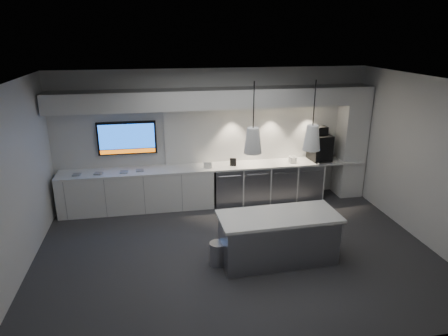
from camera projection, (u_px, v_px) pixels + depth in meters
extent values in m
plane|color=#323235|center=(236.00, 252.00, 7.14)|extent=(7.00, 7.00, 0.00)
plane|color=black|center=(238.00, 82.00, 6.17)|extent=(7.00, 7.00, 0.00)
plane|color=silver|center=(214.00, 136.00, 8.98)|extent=(7.00, 0.00, 7.00)
plane|color=silver|center=(284.00, 249.00, 4.33)|extent=(7.00, 0.00, 7.00)
plane|color=silver|center=(12.00, 186.00, 6.07)|extent=(0.00, 7.00, 7.00)
plane|color=silver|center=(425.00, 161.00, 7.24)|extent=(0.00, 7.00, 7.00)
cube|color=white|center=(216.00, 167.00, 8.88)|extent=(6.80, 0.65, 0.04)
cube|color=white|center=(138.00, 191.00, 8.73)|extent=(3.30, 0.63, 0.86)
cube|color=#919299|center=(227.00, 185.00, 9.07)|extent=(0.60, 0.61, 0.85)
cube|color=#919299|center=(254.00, 183.00, 9.18)|extent=(0.60, 0.61, 0.85)
cube|color=#919299|center=(280.00, 182.00, 9.28)|extent=(0.60, 0.61, 0.85)
cube|color=#919299|center=(306.00, 180.00, 9.39)|extent=(0.60, 0.61, 0.85)
cube|color=white|center=(265.00, 132.00, 9.15)|extent=(4.60, 0.03, 1.30)
cube|color=white|center=(216.00, 98.00, 8.41)|extent=(6.90, 0.60, 0.40)
cube|color=white|center=(351.00, 142.00, 9.31)|extent=(0.55, 0.55, 2.60)
cube|color=black|center=(127.00, 138.00, 8.60)|extent=(1.25, 0.06, 0.72)
cube|color=#1346B2|center=(127.00, 137.00, 8.55)|extent=(1.17, 0.00, 0.54)
cube|color=orange|center=(128.00, 151.00, 8.66)|extent=(1.17, 0.00, 0.09)
cube|color=#919299|center=(278.00, 239.00, 6.76)|extent=(1.94, 0.84, 0.80)
cube|color=white|center=(279.00, 216.00, 6.62)|extent=(2.04, 0.93, 0.05)
cylinder|color=#919299|center=(218.00, 253.00, 6.70)|extent=(0.31, 0.31, 0.40)
cube|color=black|center=(320.00, 147.00, 9.21)|extent=(0.47, 0.52, 0.60)
cube|color=black|center=(321.00, 131.00, 9.09)|extent=(0.26, 0.26, 0.20)
cube|color=#919299|center=(324.00, 162.00, 9.06)|extent=(0.34, 0.23, 0.03)
cube|color=black|center=(233.00, 162.00, 8.85)|extent=(0.14, 0.07, 0.18)
cube|color=white|center=(208.00, 165.00, 8.70)|extent=(0.18, 0.06, 0.14)
cube|color=gray|center=(77.00, 175.00, 8.30)|extent=(0.17, 0.17, 0.02)
cube|color=gray|center=(98.00, 173.00, 8.37)|extent=(0.20, 0.20, 0.02)
cube|color=gray|center=(124.00, 172.00, 8.46)|extent=(0.17, 0.17, 0.02)
cube|color=gray|center=(140.00, 170.00, 8.55)|extent=(0.17, 0.17, 0.02)
cone|color=white|center=(253.00, 141.00, 6.11)|extent=(0.28, 0.28, 0.40)
cylinder|color=black|center=(254.00, 105.00, 5.93)|extent=(0.02, 0.02, 0.70)
cone|color=white|center=(312.00, 138.00, 6.27)|extent=(0.28, 0.28, 0.40)
cylinder|color=black|center=(314.00, 103.00, 6.09)|extent=(0.02, 0.02, 0.70)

